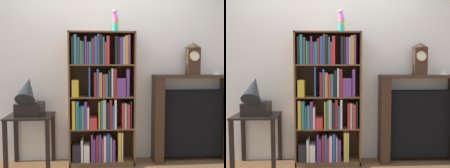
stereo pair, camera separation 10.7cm
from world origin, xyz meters
The scene contains 9 objects.
ground_plane centered at (0.00, 0.00, -0.01)m, with size 7.67×6.40×0.02m, color brown.
wall_back centered at (0.16, 0.31, 1.30)m, with size 4.67×0.08×2.60m, color silver.
bookshelf centered at (-0.01, 0.10, 0.82)m, with size 0.82×0.31×1.68m.
cup_stack centered at (0.17, 0.11, 1.81)m, with size 0.08×0.08×0.27m.
side_table_left centered at (-0.88, 0.03, 0.49)m, with size 0.54×0.48×0.66m.
gramophone centered at (-0.88, -0.03, 0.87)m, with size 0.31×0.46×0.53m.
fireplace_mantel centered at (1.20, 0.16, 0.56)m, with size 1.06×0.27×1.14m.
mantel_clock centered at (1.18, 0.13, 1.35)m, with size 0.16×0.14×0.41m.
teacup_with_saucer centered at (1.50, 0.14, 1.17)m, with size 0.13×0.13×0.06m.
Camera 2 is at (0.01, -3.18, 1.29)m, focal length 41.70 mm.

